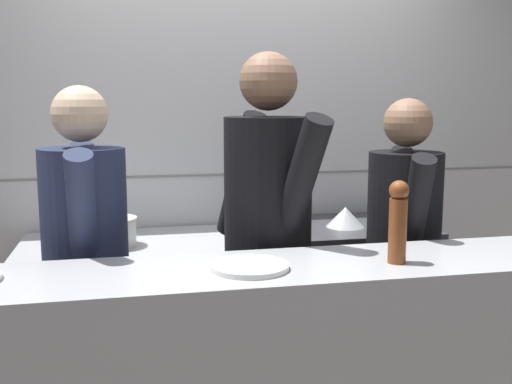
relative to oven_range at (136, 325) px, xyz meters
name	(u,v)px	position (x,y,z in m)	size (l,w,h in m)	color
wall_back_tiled	(235,148)	(0.59, 0.40, 0.87)	(8.00, 0.06, 2.60)	white
oven_range	(136,325)	(0.00, 0.00, 0.00)	(1.12, 0.71, 0.86)	#232326
prep_counter	(338,306)	(1.09, 0.00, 0.02)	(0.92, 0.65, 0.91)	#38383D
stock_pot	(112,231)	(-0.10, -0.05, 0.51)	(0.24, 0.24, 0.14)	beige
mixing_bowl_steel	(345,217)	(1.10, -0.05, 0.53)	(0.20, 0.20, 0.11)	#B7BABF
plated_dish_appetiser	(250,266)	(0.36, -1.12, 0.60)	(0.26, 0.26, 0.02)	white
pepper_mill	(398,220)	(0.87, -1.15, 0.74)	(0.07, 0.07, 0.28)	brown
chef_head_cook	(87,270)	(-0.19, -0.60, 0.47)	(0.34, 0.71, 1.63)	black
chef_sous	(268,245)	(0.54, -0.64, 0.55)	(0.46, 0.76, 1.76)	black
chef_line	(403,258)	(1.16, -0.60, 0.45)	(0.39, 0.69, 1.58)	black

